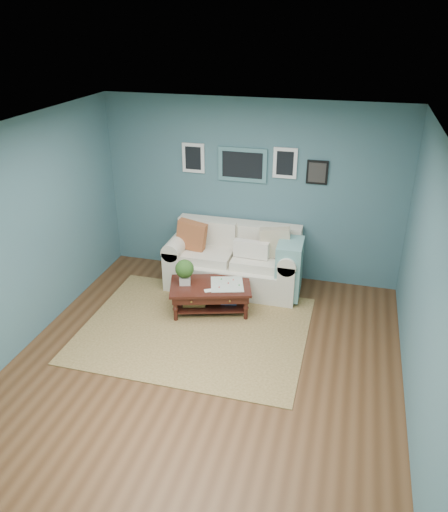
% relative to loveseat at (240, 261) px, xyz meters
% --- Properties ---
extents(room_shell, '(5.00, 5.02, 2.70)m').
position_rel_loveseat_xyz_m(room_shell, '(0.05, -1.97, 0.94)').
color(room_shell, brown).
rests_on(room_shell, ground).
extents(area_rug, '(2.89, 2.31, 0.01)m').
position_rel_loveseat_xyz_m(area_rug, '(-0.29, -1.31, -0.41)').
color(area_rug, brown).
rests_on(area_rug, ground).
extents(loveseat, '(1.99, 0.90, 1.02)m').
position_rel_loveseat_xyz_m(loveseat, '(0.00, 0.00, 0.00)').
color(loveseat, white).
rests_on(loveseat, ground).
extents(coffee_table, '(1.23, 0.92, 0.76)m').
position_rel_loveseat_xyz_m(coffee_table, '(-0.28, -0.81, -0.08)').
color(coffee_table, black).
rests_on(coffee_table, ground).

